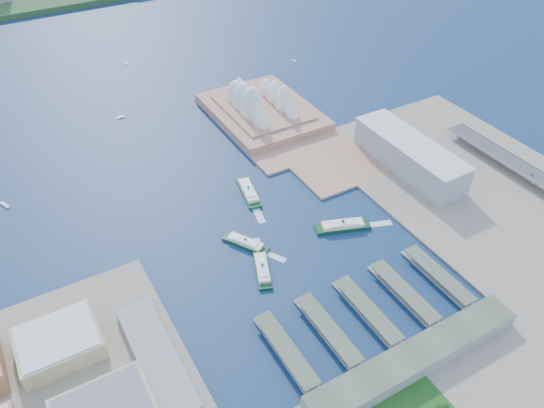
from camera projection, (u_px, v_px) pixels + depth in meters
ground at (308, 268)px, 516.22m from camera, size 3000.00×3000.00×0.00m
east_land at (519, 216)px, 574.42m from camera, size 240.00×500.00×3.00m
peninsula at (271, 121)px, 731.98m from camera, size 135.00×220.00×3.00m
opera_house at (262, 96)px, 725.28m from camera, size 134.00×180.00×58.00m
toaster_building at (409, 155)px, 632.61m from camera, size 45.00×155.00×35.00m
ferry_wharves at (367, 311)px, 468.19m from camera, size 184.00×90.00×9.30m
terminal_building at (415, 358)px, 425.42m from camera, size 200.00×28.00×12.00m
ferry_a at (245, 242)px, 538.16m from camera, size 36.56×49.79×9.50m
ferry_b at (248, 190)px, 603.68m from camera, size 25.91×59.52×10.92m
ferry_c at (262, 267)px, 509.73m from camera, size 30.72×52.45×9.68m
ferry_d at (343, 224)px, 557.73m from camera, size 60.43×34.16×11.13m
boat_a at (5, 205)px, 589.66m from camera, size 8.92×14.50×2.75m
boat_b at (121, 117)px, 740.66m from camera, size 10.43×3.81×2.80m
boat_c at (294, 61)px, 886.66m from camera, size 4.16×10.85×2.38m
boat_e at (126, 63)px, 879.56m from camera, size 5.19×9.85×2.31m
car_c at (532, 175)px, 609.68m from camera, size 1.83×4.51×1.31m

